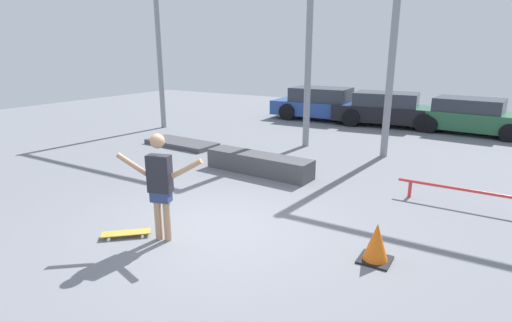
% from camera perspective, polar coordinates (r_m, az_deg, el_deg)
% --- Properties ---
extents(ground_plane, '(36.00, 36.00, 0.00)m').
position_cam_1_polar(ground_plane, '(6.98, -5.88, -9.67)').
color(ground_plane, slate).
extents(skateboarder, '(1.41, 0.50, 1.75)m').
position_cam_1_polar(skateboarder, '(6.39, -13.55, -2.85)').
color(skateboarder, tan).
rests_on(skateboarder, ground_plane).
extents(skateboard, '(0.71, 0.68, 0.08)m').
position_cam_1_polar(skateboard, '(7.00, -18.06, -9.78)').
color(skateboard, gold).
rests_on(skateboard, ground_plane).
extents(grind_box, '(2.84, 0.80, 0.48)m').
position_cam_1_polar(grind_box, '(9.92, 0.39, -0.37)').
color(grind_box, '#47474C').
rests_on(grind_box, ground_plane).
extents(manual_pad, '(2.46, 1.12, 0.14)m').
position_cam_1_polar(manual_pad, '(13.04, -10.59, 2.50)').
color(manual_pad, '#47474C').
rests_on(manual_pad, ground_plane).
extents(grind_rail, '(2.65, 0.10, 0.38)m').
position_cam_1_polar(grind_rail, '(8.77, 28.16, -4.03)').
color(grind_rail, red).
rests_on(grind_rail, ground_plane).
extents(canopy_support_left, '(6.32, 0.20, 5.68)m').
position_cam_1_polar(canopy_support_left, '(14.08, -4.43, 17.92)').
color(canopy_support_left, gray).
rests_on(canopy_support_left, ground_plane).
extents(parked_car_blue, '(4.53, 2.14, 1.39)m').
position_cam_1_polar(parked_car_blue, '(17.83, 9.60, 8.01)').
color(parked_car_blue, '#284793').
rests_on(parked_car_blue, ground_plane).
extents(parked_car_black, '(4.50, 2.19, 1.33)m').
position_cam_1_polar(parked_car_black, '(17.00, 18.40, 6.98)').
color(parked_car_black, black).
rests_on(parked_car_black, ground_plane).
extents(parked_car_green, '(4.22, 2.23, 1.28)m').
position_cam_1_polar(parked_car_green, '(16.65, 28.40, 5.63)').
color(parked_car_green, '#28603D').
rests_on(parked_car_green, ground_plane).
extents(traffic_cone, '(0.45, 0.45, 0.59)m').
position_cam_1_polar(traffic_cone, '(6.12, 16.82, -11.13)').
color(traffic_cone, black).
rests_on(traffic_cone, ground_plane).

